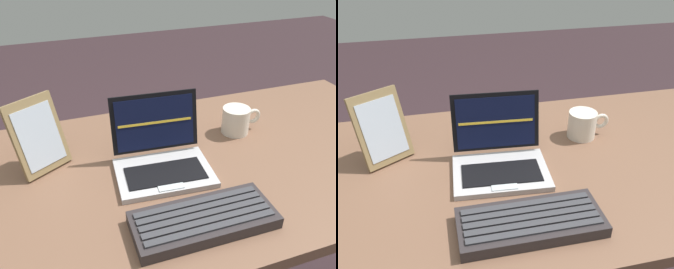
{
  "view_description": "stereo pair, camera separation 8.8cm",
  "coord_description": "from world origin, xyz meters",
  "views": [
    {
      "loc": [
        -0.3,
        -0.72,
        1.32
      ],
      "look_at": [
        -0.05,
        -0.0,
        0.86
      ],
      "focal_mm": 38.24,
      "sensor_mm": 36.0,
      "label": 1
    },
    {
      "loc": [
        -0.22,
        -0.74,
        1.32
      ],
      "look_at": [
        -0.05,
        -0.0,
        0.86
      ],
      "focal_mm": 38.24,
      "sensor_mm": 36.0,
      "label": 2
    }
  ],
  "objects": [
    {
      "name": "coffee_mug",
      "position": [
        0.21,
        0.11,
        0.8
      ],
      "size": [
        0.13,
        0.08,
        0.08
      ],
      "color": "silver",
      "rests_on": "desk"
    },
    {
      "name": "photo_frame",
      "position": [
        -0.35,
        0.11,
        0.85
      ],
      "size": [
        0.15,
        0.12,
        0.19
      ],
      "color": "olive",
      "rests_on": "desk"
    },
    {
      "name": "external_keyboard",
      "position": [
        -0.05,
        -0.22,
        0.77
      ],
      "size": [
        0.31,
        0.13,
        0.03
      ],
      "color": "#2D2729",
      "rests_on": "desk"
    },
    {
      "name": "laptop_front",
      "position": [
        -0.07,
        -0.0,
        0.79
      ],
      "size": [
        0.25,
        0.22,
        0.18
      ],
      "color": "#BDBBBE",
      "rests_on": "desk"
    },
    {
      "name": "desk",
      "position": [
        0.0,
        0.0,
        0.67
      ],
      "size": [
        1.51,
        0.71,
        0.76
      ],
      "color": "brown",
      "rests_on": "ground"
    }
  ]
}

